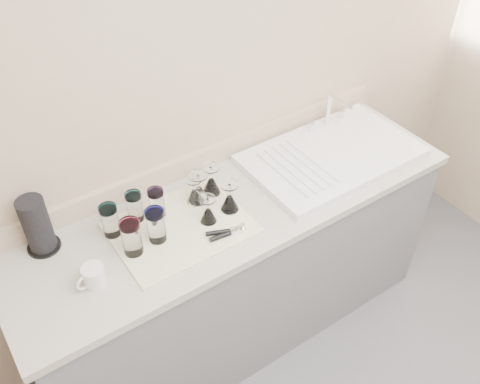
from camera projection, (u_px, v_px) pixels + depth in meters
counter_unit at (236, 269)px, 2.62m from camera, size 2.06×0.62×0.90m
sink_unit at (332, 155)px, 2.55m from camera, size 0.82×0.50×0.22m
dish_towel at (180, 227)px, 2.20m from camera, size 0.55×0.42×0.01m
tumbler_teal at (110, 220)px, 2.12m from camera, size 0.07×0.07×0.15m
tumbler_cyan at (135, 206)px, 2.19m from camera, size 0.07×0.07×0.14m
tumbler_purple at (157, 203)px, 2.21m from camera, size 0.07×0.07×0.14m
tumbler_magenta at (132, 237)px, 2.04m from camera, size 0.08×0.08×0.16m
tumbler_blue at (156, 225)px, 2.10m from camera, size 0.08×0.08×0.15m
goblet_back_left at (199, 192)px, 2.29m from camera, size 0.08×0.08×0.14m
goblet_back_right at (211, 184)px, 2.33m from camera, size 0.08×0.08×0.14m
goblet_front_left at (208, 213)px, 2.20m from camera, size 0.07×0.07×0.12m
goblet_front_right at (230, 201)px, 2.25m from camera, size 0.08×0.08×0.14m
goblet_extra at (194, 194)px, 2.29m from camera, size 0.07×0.07×0.13m
can_opener at (226, 233)px, 2.16m from camera, size 0.16×0.08×0.02m
white_mug at (93, 276)px, 1.96m from camera, size 0.13×0.10×0.09m
paper_towel_roll at (37, 226)px, 2.04m from camera, size 0.13×0.13×0.25m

